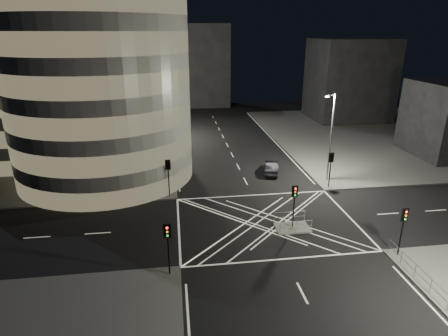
{
  "coord_description": "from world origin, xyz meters",
  "views": [
    {
      "loc": [
        -8.02,
        -29.72,
        16.53
      ],
      "look_at": [
        -3.0,
        6.71,
        3.0
      ],
      "focal_mm": 30.0,
      "sensor_mm": 36.0,
      "label": 1
    }
  ],
  "objects": [
    {
      "name": "railing_island_north",
      "position": [
        2.0,
        -0.6,
        0.7
      ],
      "size": [
        2.8,
        0.06,
        1.1
      ],
      "primitive_type": "cube",
      "color": "slate",
      "rests_on": "central_island"
    },
    {
      "name": "sidewalk_far_left",
      "position": [
        -29.0,
        27.0,
        0.07
      ],
      "size": [
        42.0,
        42.0,
        0.15
      ],
      "primitive_type": "cube",
      "color": "#555350",
      "rests_on": "ground"
    },
    {
      "name": "sidewalk_far_right",
      "position": [
        29.0,
        27.0,
        0.07
      ],
      "size": [
        42.0,
        42.0,
        0.15
      ],
      "primitive_type": "cube",
      "color": "#555350",
      "rests_on": "ground"
    },
    {
      "name": "traffic_signal_nr",
      "position": [
        8.8,
        -6.8,
        2.91
      ],
      "size": [
        0.55,
        0.22,
        4.0
      ],
      "color": "black",
      "rests_on": "sidewalk_near_right"
    },
    {
      "name": "street_lamp_left_near",
      "position": [
        -9.44,
        12.0,
        5.54
      ],
      "size": [
        1.25,
        0.25,
        10.0
      ],
      "color": "slate",
      "rests_on": "sidewalk_far_left"
    },
    {
      "name": "ground",
      "position": [
        0.0,
        0.0,
        0.0
      ],
      "size": [
        120.0,
        120.0,
        0.0
      ],
      "primitive_type": "plane",
      "color": "black",
      "rests_on": "ground"
    },
    {
      "name": "building_right_far",
      "position": [
        26.0,
        40.0,
        7.65
      ],
      "size": [
        14.0,
        12.0,
        15.0
      ],
      "primitive_type": "cube",
      "color": "black",
      "rests_on": "sidewalk_far_right"
    },
    {
      "name": "tree_e",
      "position": [
        -10.5,
        33.0,
        4.68
      ],
      "size": [
        4.2,
        4.2,
        6.96
      ],
      "color": "black",
      "rests_on": "sidewalk_far_left"
    },
    {
      "name": "tree_a",
      "position": [
        -10.5,
        9.0,
        4.63
      ],
      "size": [
        3.85,
        3.85,
        6.7
      ],
      "color": "black",
      "rests_on": "sidewalk_far_left"
    },
    {
      "name": "railing_near_right",
      "position": [
        8.3,
        -12.15,
        0.7
      ],
      "size": [
        0.06,
        11.7,
        1.1
      ],
      "primitive_type": "cube",
      "color": "slate",
      "rests_on": "sidewalk_near_right"
    },
    {
      "name": "tree_d",
      "position": [
        -10.5,
        27.0,
        5.56
      ],
      "size": [
        4.64,
        4.64,
        8.09
      ],
      "color": "black",
      "rests_on": "sidewalk_far_left"
    },
    {
      "name": "building_far_end",
      "position": [
        -4.0,
        58.0,
        9.0
      ],
      "size": [
        18.0,
        8.0,
        18.0
      ],
      "primitive_type": "cube",
      "color": "black",
      "rests_on": "ground"
    },
    {
      "name": "street_lamp_right_far",
      "position": [
        9.44,
        9.0,
        5.54
      ],
      "size": [
        1.25,
        0.25,
        10.0
      ],
      "color": "slate",
      "rests_on": "sidewalk_far_right"
    },
    {
      "name": "traffic_signal_nl",
      "position": [
        -8.8,
        -6.8,
        2.91
      ],
      "size": [
        0.55,
        0.22,
        4.0
      ],
      "color": "black",
      "rests_on": "sidewalk_near_left"
    },
    {
      "name": "office_block_rear",
      "position": [
        -22.0,
        42.0,
        11.15
      ],
      "size": [
        24.0,
        16.0,
        22.0
      ],
      "primitive_type": "cube",
      "color": "gray",
      "rests_on": "sidewalk_far_left"
    },
    {
      "name": "railing_island_south",
      "position": [
        2.0,
        -2.4,
        0.7
      ],
      "size": [
        2.8,
        0.06,
        1.1
      ],
      "primitive_type": "cube",
      "color": "slate",
      "rests_on": "central_island"
    },
    {
      "name": "tree_c",
      "position": [
        -10.5,
        21.0,
        4.3
      ],
      "size": [
        3.66,
        3.66,
        6.27
      ],
      "color": "black",
      "rests_on": "sidewalk_far_left"
    },
    {
      "name": "sedan",
      "position": [
        3.63,
        12.19,
        0.76
      ],
      "size": [
        2.71,
        4.86,
        1.52
      ],
      "primitive_type": "imported",
      "rotation": [
        0.0,
        0.0,
        2.89
      ],
      "color": "black",
      "rests_on": "ground"
    },
    {
      "name": "street_lamp_left_far",
      "position": [
        -9.44,
        30.0,
        5.54
      ],
      "size": [
        1.25,
        0.25,
        10.0
      ],
      "color": "slate",
      "rests_on": "sidewalk_far_left"
    },
    {
      "name": "office_tower_curved",
      "position": [
        -20.74,
        18.74,
        12.65
      ],
      "size": [
        30.0,
        29.0,
        27.2
      ],
      "color": "gray",
      "rests_on": "sidewalk_far_left"
    },
    {
      "name": "traffic_signal_fr",
      "position": [
        8.8,
        6.8,
        2.91
      ],
      "size": [
        0.55,
        0.22,
        4.0
      ],
      "color": "black",
      "rests_on": "sidewalk_far_right"
    },
    {
      "name": "central_island",
      "position": [
        2.0,
        -1.5,
        0.07
      ],
      "size": [
        3.0,
        2.0,
        0.15
      ],
      "primitive_type": "cube",
      "color": "slate",
      "rests_on": "ground"
    },
    {
      "name": "traffic_signal_island",
      "position": [
        2.0,
        -1.5,
        2.91
      ],
      "size": [
        0.55,
        0.22,
        4.0
      ],
      "color": "black",
      "rests_on": "central_island"
    },
    {
      "name": "traffic_signal_fl",
      "position": [
        -8.8,
        6.8,
        2.91
      ],
      "size": [
        0.55,
        0.22,
        4.0
      ],
      "color": "black",
      "rests_on": "sidewalk_far_left"
    },
    {
      "name": "tree_b",
      "position": [
        -10.5,
        15.0,
        4.71
      ],
      "size": [
        5.22,
        5.22,
        7.57
      ],
      "color": "black",
      "rests_on": "sidewalk_far_left"
    }
  ]
}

